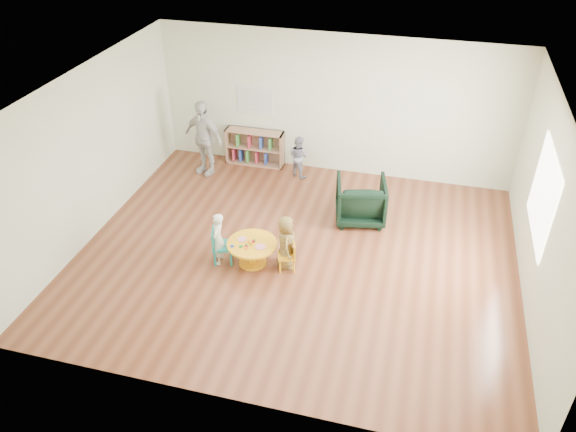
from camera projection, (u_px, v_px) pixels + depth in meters
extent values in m
plane|color=brown|center=(297.00, 254.00, 9.21)|extent=(7.00, 7.00, 0.00)
cube|color=white|center=(298.00, 95.00, 7.69)|extent=(7.00, 6.00, 0.10)
cube|color=beige|center=(335.00, 105.00, 10.85)|extent=(7.00, 0.10, 2.80)
cube|color=beige|center=(230.00, 316.00, 6.02)|extent=(7.00, 0.10, 2.80)
cube|color=beige|center=(90.00, 153.00, 9.17)|extent=(0.10, 6.00, 2.80)
cube|color=beige|center=(545.00, 213.00, 7.69)|extent=(0.10, 6.00, 2.80)
cube|color=white|center=(543.00, 195.00, 7.88)|extent=(0.02, 1.60, 1.30)
cylinder|color=#FFB215|center=(252.00, 254.00, 8.92)|extent=(0.14, 0.14, 0.36)
cylinder|color=#FFB215|center=(253.00, 262.00, 9.01)|extent=(0.44, 0.44, 0.04)
cylinder|color=#FFB215|center=(252.00, 244.00, 8.81)|extent=(0.79, 0.79, 0.04)
cylinder|color=pink|center=(242.00, 239.00, 8.87)|extent=(0.15, 0.15, 0.02)
cylinder|color=pink|center=(260.00, 247.00, 8.71)|extent=(0.17, 0.17, 0.02)
cylinder|color=#FFB215|center=(250.00, 242.00, 8.78)|extent=(0.10, 0.13, 0.04)
cylinder|color=#157932|center=(246.00, 245.00, 8.73)|extent=(0.04, 0.05, 0.02)
cylinder|color=#157932|center=(254.00, 240.00, 8.83)|extent=(0.04, 0.05, 0.02)
cube|color=red|center=(246.00, 246.00, 8.71)|extent=(0.07, 0.07, 0.02)
cube|color=orange|center=(246.00, 248.00, 8.68)|extent=(0.07, 0.07, 0.02)
cube|color=#1736AE|center=(232.00, 246.00, 8.71)|extent=(0.07, 0.07, 0.02)
cube|color=#157932|center=(241.00, 246.00, 8.71)|extent=(0.06, 0.05, 0.02)
cube|color=red|center=(253.00, 241.00, 8.82)|extent=(0.07, 0.07, 0.02)
cube|color=teal|center=(223.00, 246.00, 8.91)|extent=(0.40, 0.40, 0.04)
cube|color=teal|center=(213.00, 238.00, 8.81)|extent=(0.12, 0.31, 0.28)
cylinder|color=teal|center=(216.00, 249.00, 9.10)|extent=(0.04, 0.04, 0.28)
cylinder|color=teal|center=(215.00, 259.00, 8.88)|extent=(0.04, 0.04, 0.28)
cylinder|color=teal|center=(232.00, 249.00, 9.10)|extent=(0.04, 0.04, 0.28)
cylinder|color=teal|center=(231.00, 258.00, 8.89)|extent=(0.04, 0.04, 0.28)
cube|color=#FFB215|center=(286.00, 256.00, 8.77)|extent=(0.34, 0.34, 0.04)
cube|color=#FFB215|center=(294.00, 248.00, 8.70)|extent=(0.11, 0.26, 0.23)
cylinder|color=#FFB215|center=(294.00, 266.00, 8.76)|extent=(0.03, 0.03, 0.23)
cylinder|color=#FFB215|center=(293.00, 258.00, 8.94)|extent=(0.03, 0.03, 0.23)
cylinder|color=#FFB215|center=(280.00, 267.00, 8.75)|extent=(0.03, 0.03, 0.23)
cylinder|color=#FFB215|center=(279.00, 258.00, 8.93)|extent=(0.03, 0.03, 0.23)
cube|color=#A07559|center=(228.00, 144.00, 11.74)|extent=(0.03, 0.30, 0.75)
cube|color=#A07559|center=(282.00, 151.00, 11.49)|extent=(0.03, 0.30, 0.75)
cube|color=#A07559|center=(255.00, 163.00, 11.82)|extent=(1.20, 0.30, 0.03)
cube|color=#A07559|center=(254.00, 132.00, 11.42)|extent=(1.20, 0.30, 0.03)
cube|color=#A07559|center=(255.00, 147.00, 11.62)|extent=(1.14, 0.28, 0.03)
cube|color=#A07559|center=(257.00, 145.00, 11.73)|extent=(1.20, 0.02, 0.75)
cube|color=#C53447|center=(234.00, 154.00, 11.80)|extent=(0.04, 0.18, 0.26)
cube|color=#3352B5|center=(241.00, 155.00, 11.77)|extent=(0.04, 0.18, 0.26)
cube|color=#4BA24B|center=(248.00, 155.00, 11.74)|extent=(0.04, 0.18, 0.26)
cube|color=#C53447|center=(257.00, 157.00, 11.70)|extent=(0.04, 0.18, 0.26)
cube|color=#3352B5|center=(266.00, 158.00, 11.66)|extent=(0.04, 0.18, 0.26)
cube|color=#4BA24B|center=(238.00, 139.00, 11.59)|extent=(0.04, 0.18, 0.26)
cube|color=#C53447|center=(250.00, 141.00, 11.54)|extent=(0.04, 0.18, 0.26)
cube|color=#3352B5|center=(261.00, 142.00, 11.49)|extent=(0.04, 0.18, 0.26)
cube|color=#4BA24B|center=(271.00, 143.00, 11.44)|extent=(0.04, 0.18, 0.26)
cube|color=white|center=(256.00, 100.00, 11.20)|extent=(0.74, 0.01, 0.54)
cube|color=#FF3537|center=(256.00, 100.00, 11.20)|extent=(0.70, 0.00, 0.50)
imported|color=black|center=(361.00, 200.00, 9.86)|extent=(1.00, 1.02, 0.79)
imported|color=white|center=(218.00, 239.00, 8.80)|extent=(0.24, 0.34, 0.90)
imported|color=gold|center=(286.00, 242.00, 8.71)|extent=(0.39, 0.51, 0.92)
imported|color=#1C2547|center=(298.00, 156.00, 11.17)|extent=(0.51, 0.47, 0.85)
imported|color=silver|center=(203.00, 138.00, 11.10)|extent=(0.98, 0.65, 1.54)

